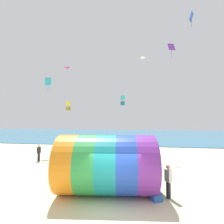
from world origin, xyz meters
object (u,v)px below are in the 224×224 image
at_px(kite_blue_diamond, 191,17).
at_px(bystander_near_water, 39,153).
at_px(giant_inflatable_tube, 107,164).
at_px(kite_yellow_box, 68,106).
at_px(kite_magenta_parafoil, 67,67).
at_px(kite_handler, 168,181).
at_px(kite_cyan_diamond, 48,82).
at_px(kite_purple_diamond, 171,47).
at_px(kite_white_parafoil, 143,58).
at_px(kite_cyan_box, 123,100).
at_px(bystander_far_left, 88,146).
at_px(cooler_box, 157,198).
at_px(bystander_mid_beach, 126,145).

height_order(kite_blue_diamond, bystander_near_water, kite_blue_diamond).
bearing_deg(giant_inflatable_tube, kite_yellow_box, 120.79).
distance_m(giant_inflatable_tube, kite_yellow_box, 16.70).
bearing_deg(kite_magenta_parafoil, bystander_near_water, -84.19).
xyz_separation_m(kite_magenta_parafoil, kite_yellow_box, (0.82, -1.32, -6.05)).
xyz_separation_m(kite_handler, kite_cyan_diamond, (-13.14, 11.04, 8.13)).
xyz_separation_m(kite_purple_diamond, kite_white_parafoil, (-4.05, -3.47, -2.54)).
distance_m(kite_blue_diamond, kite_cyan_box, 13.73).
xyz_separation_m(kite_yellow_box, bystander_far_left, (3.94, -3.21, -5.17)).
distance_m(kite_cyan_box, kite_cyan_diamond, 9.94).
relative_size(bystander_far_left, cooler_box, 3.41).
height_order(kite_white_parafoil, kite_magenta_parafoil, kite_magenta_parafoil).
height_order(kite_purple_diamond, kite_magenta_parafoil, kite_purple_diamond).
bearing_deg(kite_white_parafoil, kite_cyan_diamond, -175.92).
distance_m(kite_purple_diamond, bystander_far_left, 17.77).
bearing_deg(kite_cyan_diamond, kite_yellow_box, 61.48).
distance_m(bystander_near_water, cooler_box, 12.93).
relative_size(kite_blue_diamond, bystander_far_left, 1.08).
xyz_separation_m(kite_cyan_box, bystander_mid_beach, (0.38, -0.12, -5.76)).
bearing_deg(kite_cyan_diamond, kite_purple_diamond, 15.02).
bearing_deg(kite_handler, kite_yellow_box, 129.76).
bearing_deg(kite_blue_diamond, kite_handler, -111.24).
xyz_separation_m(kite_purple_diamond, cooler_box, (-3.68, -15.83, -14.17)).
distance_m(kite_cyan_diamond, kite_yellow_box, 4.41).
distance_m(kite_handler, kite_cyan_diamond, 18.99).
bearing_deg(kite_blue_diamond, kite_cyan_box, -176.90).
bearing_deg(giant_inflatable_tube, kite_blue_diamond, 57.09).
bearing_deg(cooler_box, kite_white_parafoil, 91.75).
xyz_separation_m(kite_purple_diamond, kite_cyan_diamond, (-16.17, -4.34, -5.31)).
bearing_deg(kite_cyan_diamond, kite_handler, -40.03).
distance_m(giant_inflatable_tube, bystander_mid_beach, 12.50).
height_order(kite_cyan_diamond, bystander_far_left, kite_cyan_diamond).
relative_size(kite_handler, cooler_box, 3.39).
distance_m(kite_handler, bystander_mid_beach, 12.98).
bearing_deg(bystander_far_left, kite_yellow_box, 140.81).
height_order(bystander_mid_beach, bystander_far_left, bystander_far_left).
relative_size(kite_blue_diamond, kite_white_parafoil, 2.48).
relative_size(kite_cyan_box, bystander_mid_beach, 0.79).
relative_size(kite_yellow_box, bystander_mid_beach, 0.78).
distance_m(giant_inflatable_tube, cooler_box, 3.11).
height_order(kite_magenta_parafoil, bystander_far_left, kite_magenta_parafoil).
bearing_deg(giant_inflatable_tube, bystander_mid_beach, 89.63).
bearing_deg(bystander_near_water, kite_magenta_parafoil, 95.81).
bearing_deg(kite_purple_diamond, kite_white_parafoil, -139.41).
xyz_separation_m(kite_cyan_diamond, kite_magenta_parafoil, (0.75, 4.19, 3.10)).
xyz_separation_m(kite_white_parafoil, kite_magenta_parafoil, (-11.37, 3.33, 0.33)).
bearing_deg(kite_white_parafoil, kite_cyan_box, 163.38).
relative_size(kite_purple_diamond, bystander_mid_beach, 1.27).
bearing_deg(kite_cyan_box, kite_purple_diamond, 22.02).
xyz_separation_m(kite_cyan_diamond, bystander_far_left, (5.51, -0.34, -8.12)).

